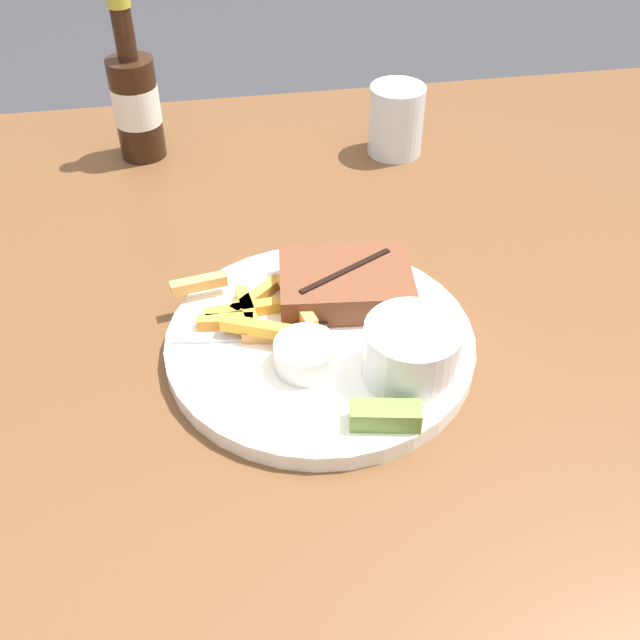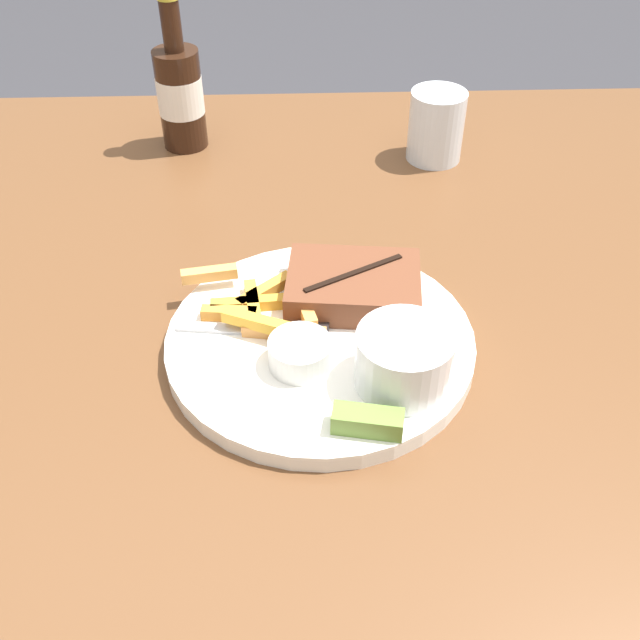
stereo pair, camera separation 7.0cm
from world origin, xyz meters
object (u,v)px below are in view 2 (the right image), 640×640
object	(u,v)px
drinking_glass	(436,126)
steak_portion	(353,286)
fork_utensil	(239,330)
beer_bottle	(180,92)
dipping_sauce_cup	(300,352)
pickle_spear	(368,421)
knife_utensil	(323,309)
dinner_plate	(320,343)
coleslaw_cup	(404,357)

from	to	relation	value
drinking_glass	steak_portion	bearing A→B (deg)	-112.39
fork_utensil	beer_bottle	xyz separation A→B (m)	(-0.09, 0.41, 0.06)
beer_bottle	dipping_sauce_cup	bearing A→B (deg)	-71.77
dipping_sauce_cup	pickle_spear	size ratio (longest dim) A/B	0.93
fork_utensil	knife_utensil	xyz separation A→B (m)	(0.08, 0.03, 0.00)
dinner_plate	beer_bottle	size ratio (longest dim) A/B	1.39
dinner_plate	fork_utensil	size ratio (longest dim) A/B	2.20
dinner_plate	knife_utensil	distance (m)	0.04
pickle_spear	beer_bottle	world-z (taller)	beer_bottle
dipping_sauce_cup	knife_utensil	distance (m)	0.08
coleslaw_cup	beer_bottle	xyz separation A→B (m)	(-0.24, 0.48, 0.03)
coleslaw_cup	fork_utensil	size ratio (longest dim) A/B	0.64
beer_bottle	drinking_glass	size ratio (longest dim) A/B	2.30
coleslaw_cup	drinking_glass	distance (m)	0.45
steak_portion	coleslaw_cup	size ratio (longest dim) A/B	1.64
beer_bottle	pickle_spear	bearing A→B (deg)	-69.08
dipping_sauce_cup	knife_utensil	bearing A→B (deg)	72.14
steak_portion	drinking_glass	distance (m)	0.34
steak_portion	coleslaw_cup	distance (m)	0.12
dipping_sauce_cup	pickle_spear	distance (m)	0.10
dinner_plate	drinking_glass	world-z (taller)	drinking_glass
knife_utensil	drinking_glass	size ratio (longest dim) A/B	1.79
fork_utensil	knife_utensil	world-z (taller)	knife_utensil
dinner_plate	steak_portion	size ratio (longest dim) A/B	2.10
fork_utensil	drinking_glass	size ratio (longest dim) A/B	1.45
dipping_sauce_cup	knife_utensil	xyz separation A→B (m)	(0.02, 0.07, -0.01)
pickle_spear	steak_portion	bearing A→B (deg)	90.01
pickle_spear	fork_utensil	xyz separation A→B (m)	(-0.11, 0.13, -0.01)
beer_bottle	knife_utensil	bearing A→B (deg)	-65.55
steak_portion	fork_utensil	xyz separation A→B (m)	(-0.11, -0.05, -0.01)
pickle_spear	knife_utensil	world-z (taller)	pickle_spear
fork_utensil	beer_bottle	world-z (taller)	beer_bottle
coleslaw_cup	drinking_glass	bearing A→B (deg)	77.68
dinner_plate	knife_utensil	xyz separation A→B (m)	(0.00, 0.04, 0.01)
knife_utensil	beer_bottle	xyz separation A→B (m)	(-0.17, 0.38, 0.05)
steak_portion	coleslaw_cup	world-z (taller)	coleslaw_cup
steak_portion	fork_utensil	world-z (taller)	steak_portion
steak_portion	dinner_plate	bearing A→B (deg)	-122.75
fork_utensil	knife_utensil	size ratio (longest dim) A/B	0.81
steak_portion	pickle_spear	bearing A→B (deg)	-89.99
pickle_spear	drinking_glass	bearing A→B (deg)	75.08
coleslaw_cup	dinner_plate	bearing A→B (deg)	138.25
dinner_plate	drinking_glass	distance (m)	0.41
knife_utensil	beer_bottle	distance (m)	0.43
coleslaw_cup	pickle_spear	distance (m)	0.07
dinner_plate	fork_utensil	distance (m)	0.08
coleslaw_cup	dipping_sauce_cup	bearing A→B (deg)	164.14
steak_portion	dipping_sauce_cup	distance (m)	0.11
pickle_spear	fork_utensil	bearing A→B (deg)	131.53
fork_utensil	drinking_glass	world-z (taller)	drinking_glass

